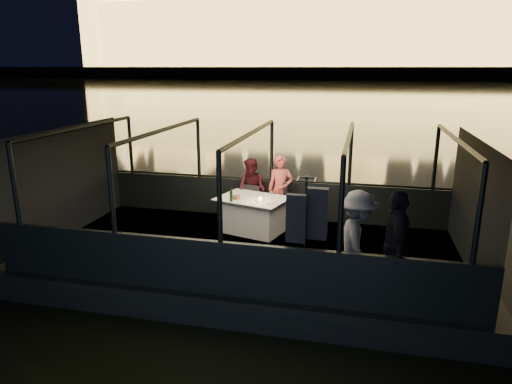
% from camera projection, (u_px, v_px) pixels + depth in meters
% --- Properties ---
extents(river_water, '(500.00, 500.00, 0.00)m').
position_uv_depth(river_water, '(354.00, 89.00, 84.37)').
color(river_water, black).
rests_on(river_water, ground).
extents(boat_hull, '(8.60, 4.40, 1.00)m').
position_uv_depth(boat_hull, '(252.00, 270.00, 9.26)').
color(boat_hull, black).
rests_on(boat_hull, river_water).
extents(boat_deck, '(8.00, 4.00, 0.04)m').
position_uv_depth(boat_deck, '(251.00, 249.00, 9.14)').
color(boat_deck, black).
rests_on(boat_deck, boat_hull).
extents(gunwale_port, '(8.00, 0.08, 0.90)m').
position_uv_depth(gunwale_port, '(271.00, 199.00, 10.89)').
color(gunwale_port, black).
rests_on(gunwale_port, boat_deck).
extents(gunwale_starboard, '(8.00, 0.08, 0.90)m').
position_uv_depth(gunwale_starboard, '(221.00, 268.00, 7.13)').
color(gunwale_starboard, black).
rests_on(gunwale_starboard, boat_deck).
extents(cabin_glass_port, '(8.00, 0.02, 1.40)m').
position_uv_depth(cabin_glass_port, '(272.00, 151.00, 10.58)').
color(cabin_glass_port, '#99B2B2').
rests_on(cabin_glass_port, gunwale_port).
extents(cabin_glass_starboard, '(8.00, 0.02, 1.40)m').
position_uv_depth(cabin_glass_starboard, '(220.00, 198.00, 6.83)').
color(cabin_glass_starboard, '#99B2B2').
rests_on(cabin_glass_starboard, gunwale_starboard).
extents(cabin_roof_glass, '(8.00, 4.00, 0.02)m').
position_uv_depth(cabin_roof_glass, '(251.00, 133.00, 8.52)').
color(cabin_roof_glass, '#99B2B2').
rests_on(cabin_roof_glass, boat_deck).
extents(end_wall_fore, '(0.02, 4.00, 2.30)m').
position_uv_depth(end_wall_fore, '(69.00, 181.00, 9.71)').
color(end_wall_fore, black).
rests_on(end_wall_fore, boat_deck).
extents(end_wall_aft, '(0.02, 4.00, 2.30)m').
position_uv_depth(end_wall_aft, '(474.00, 206.00, 7.95)').
color(end_wall_aft, black).
rests_on(end_wall_aft, boat_deck).
extents(canopy_ribs, '(8.00, 4.00, 2.30)m').
position_uv_depth(canopy_ribs, '(251.00, 192.00, 8.83)').
color(canopy_ribs, black).
rests_on(canopy_ribs, boat_deck).
extents(embankment, '(400.00, 140.00, 6.00)m').
position_uv_depth(embankment, '(362.00, 74.00, 206.14)').
color(embankment, '#423D33').
rests_on(embankment, ground).
extents(dining_table_central, '(1.68, 1.40, 0.77)m').
position_uv_depth(dining_table_central, '(253.00, 215.00, 9.94)').
color(dining_table_central, white).
rests_on(dining_table_central, boat_deck).
extents(chair_port_left, '(0.47, 0.47, 0.86)m').
position_uv_depth(chair_port_left, '(249.00, 205.00, 10.39)').
color(chair_port_left, black).
rests_on(chair_port_left, boat_deck).
extents(chair_port_right, '(0.59, 0.59, 0.96)m').
position_uv_depth(chair_port_right, '(277.00, 206.00, 10.32)').
color(chair_port_right, black).
rests_on(chair_port_right, boat_deck).
extents(coat_stand, '(0.61, 0.53, 1.93)m').
position_uv_depth(coat_stand, '(305.00, 241.00, 7.03)').
color(coat_stand, black).
rests_on(coat_stand, boat_deck).
extents(person_woman_coral, '(0.63, 0.47, 1.58)m').
position_uv_depth(person_woman_coral, '(280.00, 191.00, 10.41)').
color(person_woman_coral, '#E96055').
rests_on(person_woman_coral, boat_deck).
extents(person_man_maroon, '(0.86, 0.76, 1.48)m').
position_uv_depth(person_man_maroon, '(252.00, 190.00, 10.56)').
color(person_man_maroon, '#3D1118').
rests_on(person_man_maroon, boat_deck).
extents(passenger_stripe, '(0.83, 1.19, 1.67)m').
position_uv_depth(passenger_stripe, '(357.00, 241.00, 7.17)').
color(passenger_stripe, silver).
rests_on(passenger_stripe, boat_deck).
extents(passenger_dark, '(0.46, 1.05, 1.76)m').
position_uv_depth(passenger_dark, '(395.00, 248.00, 6.89)').
color(passenger_dark, black).
rests_on(passenger_dark, boat_deck).
extents(wine_bottle, '(0.08, 0.08, 0.29)m').
position_uv_depth(wine_bottle, '(231.00, 194.00, 9.55)').
color(wine_bottle, black).
rests_on(wine_bottle, dining_table_central).
extents(bread_basket, '(0.20, 0.20, 0.07)m').
position_uv_depth(bread_basket, '(236.00, 197.00, 9.75)').
color(bread_basket, brown).
rests_on(bread_basket, dining_table_central).
extents(amber_candle, '(0.07, 0.07, 0.08)m').
position_uv_depth(amber_candle, '(260.00, 199.00, 9.58)').
color(amber_candle, gold).
rests_on(amber_candle, dining_table_central).
extents(plate_near, '(0.25, 0.25, 0.01)m').
position_uv_depth(plate_near, '(271.00, 203.00, 9.46)').
color(plate_near, silver).
rests_on(plate_near, dining_table_central).
extents(plate_far, '(0.24, 0.24, 0.01)m').
position_uv_depth(plate_far, '(243.00, 198.00, 9.82)').
color(plate_far, silver).
rests_on(plate_far, dining_table_central).
extents(wine_glass_white, '(0.08, 0.08, 0.18)m').
position_uv_depth(wine_glass_white, '(240.00, 198.00, 9.49)').
color(wine_glass_white, white).
rests_on(wine_glass_white, dining_table_central).
extents(wine_glass_red, '(0.06, 0.06, 0.17)m').
position_uv_depth(wine_glass_red, '(271.00, 195.00, 9.71)').
color(wine_glass_red, silver).
rests_on(wine_glass_red, dining_table_central).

